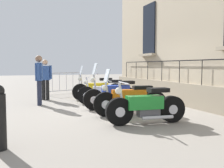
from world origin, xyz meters
TOP-DOWN VIEW (x-y plane):
  - ground_plane at (0.00, 0.00)m, footprint 60.00×60.00m
  - building_facade at (-2.64, -0.00)m, footprint 0.82×10.85m
  - motorcycle_yellow at (0.05, -2.22)m, footprint 2.10×0.68m
  - motorcycle_white at (0.11, -1.04)m, footprint 2.01×0.82m
  - motorcycle_blue at (0.15, 0.07)m, footprint 2.15×0.71m
  - motorcycle_orange at (0.16, 1.12)m, footprint 2.07×0.65m
  - motorcycle_green at (0.21, 2.14)m, footprint 1.98×0.73m
  - crowd_barrier at (0.99, -4.97)m, footprint 1.84×0.73m
  - pedestrian_standing at (2.35, -1.65)m, footprint 0.28×0.52m
  - pedestrian_walking at (2.02, -2.95)m, footprint 0.50×0.33m

SIDE VIEW (x-z plane):
  - ground_plane at x=0.00m, z-range 0.00..0.00m
  - motorcycle_white at x=0.11m, z-range -0.10..0.90m
  - motorcycle_green at x=0.21m, z-range -0.09..0.91m
  - motorcycle_yellow at x=0.05m, z-range -0.26..1.12m
  - motorcycle_orange at x=0.16m, z-range -0.20..1.09m
  - motorcycle_blue at x=0.15m, z-range -0.27..1.18m
  - crowd_barrier at x=0.99m, z-range 0.04..1.09m
  - pedestrian_walking at x=2.02m, z-range 0.10..1.72m
  - pedestrian_standing at x=2.35m, z-range 0.12..1.85m
  - building_facade at x=-2.64m, z-range -0.11..6.43m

